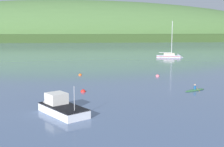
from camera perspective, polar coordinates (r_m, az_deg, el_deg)
far_shoreline_hill at (r=234.79m, az=-7.10°, el=6.38°), size 461.49×89.68×60.78m
sailboat_near_mooring at (r=89.92m, az=11.26°, el=3.12°), size 8.13×4.25×11.74m
fishing_boat_moored at (r=30.18m, az=-9.91°, el=-6.55°), size 5.39×6.51×3.92m
canoe_with_paddler at (r=41.80m, az=15.47°, el=-3.03°), size 3.47×2.25×1.02m
mooring_buoy_foreground at (r=54.15m, az=-6.07°, el=-0.33°), size 0.61×0.61×0.69m
mooring_buoy_midchannel at (r=39.74m, az=-5.49°, el=-3.50°), size 0.69×0.69×0.77m
mooring_buoy_off_fishing_boat at (r=53.13m, az=8.64°, el=-0.55°), size 0.69×0.69×0.77m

